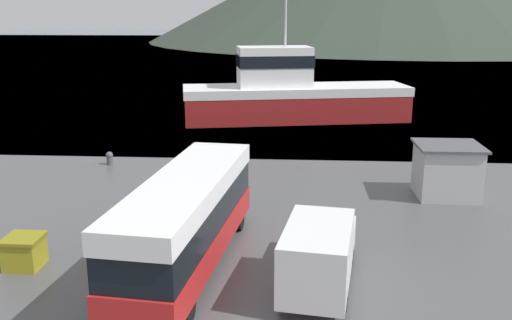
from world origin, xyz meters
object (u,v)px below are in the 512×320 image
at_px(delivery_van, 319,252).
at_px(tour_bus, 187,217).
at_px(storage_bin, 24,252).
at_px(dock_kiosk, 447,170).
at_px(fishing_boat, 291,93).

bearing_deg(delivery_van, tour_bus, 173.19).
height_order(tour_bus, delivery_van, tour_bus).
distance_m(tour_bus, delivery_van, 4.90).
distance_m(storage_bin, dock_kiosk, 19.72).
height_order(fishing_boat, storage_bin, fishing_boat).
relative_size(fishing_boat, storage_bin, 14.20).
height_order(delivery_van, storage_bin, delivery_van).
bearing_deg(fishing_boat, dock_kiosk, 10.66).
bearing_deg(dock_kiosk, storage_bin, -151.64).
distance_m(delivery_van, storage_bin, 10.65).
bearing_deg(tour_bus, dock_kiosk, 44.12).
bearing_deg(delivery_van, dock_kiosk, 65.06).
height_order(delivery_van, dock_kiosk, dock_kiosk).
relative_size(delivery_van, fishing_boat, 0.31).
relative_size(fishing_boat, dock_kiosk, 6.12).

